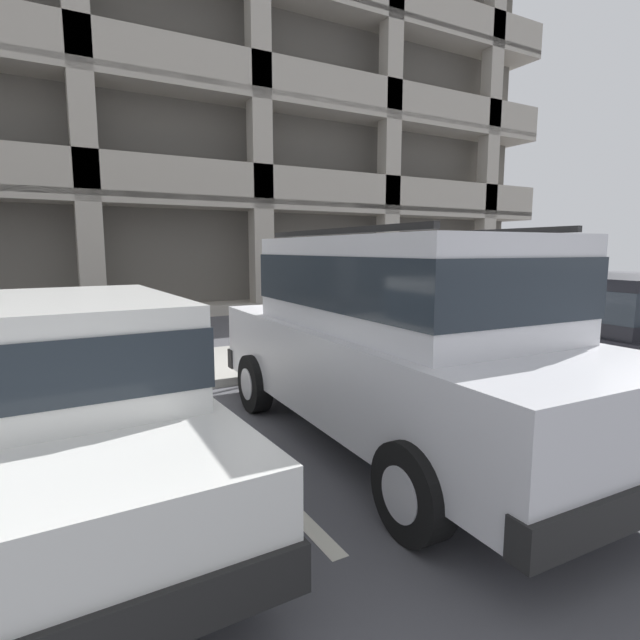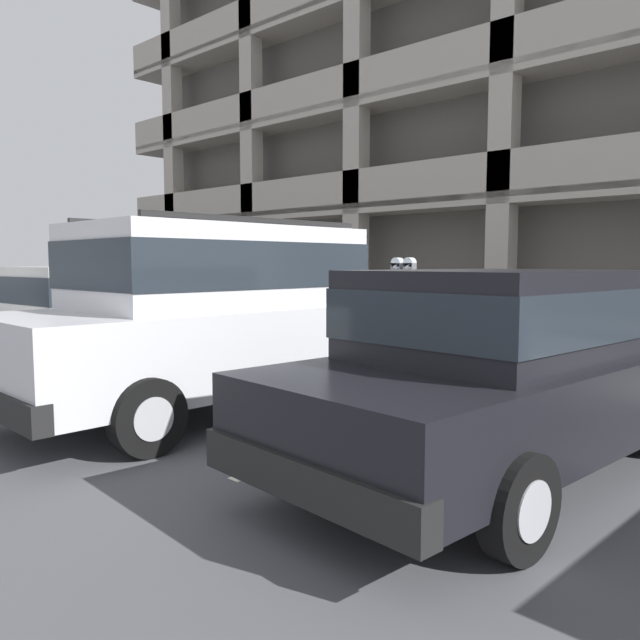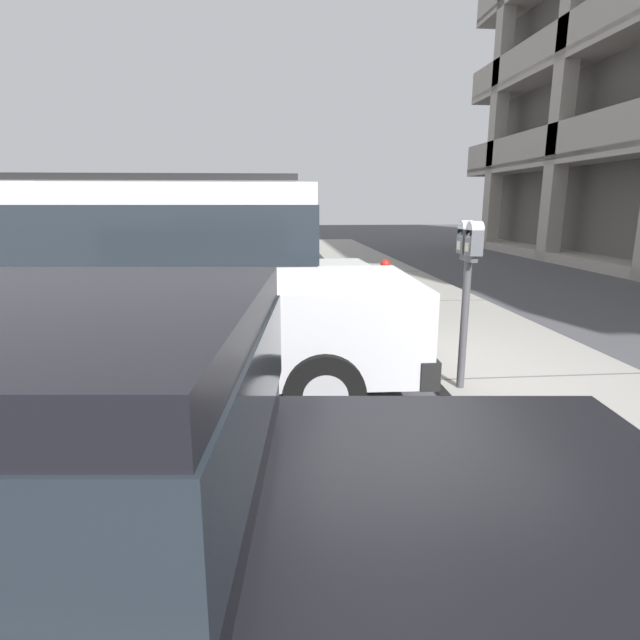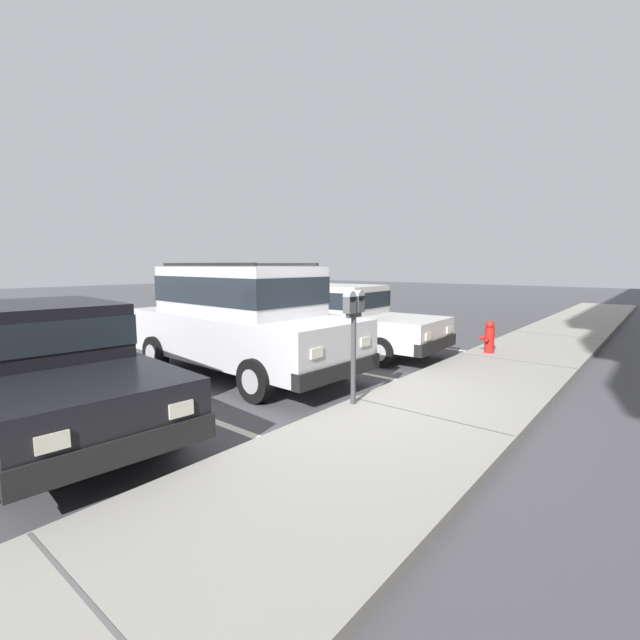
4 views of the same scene
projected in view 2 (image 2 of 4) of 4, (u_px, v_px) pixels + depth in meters
ground_plane at (374, 384)px, 8.46m from camera, size 80.00×80.00×0.10m
sidewalk at (427, 365)px, 9.40m from camera, size 40.00×2.20×0.12m
parking_stall_lines at (417, 420)px, 6.33m from camera, size 13.18×4.80×0.01m
silver_suv at (222, 310)px, 6.70m from camera, size 2.13×4.84×2.03m
red_sedan at (107, 318)px, 8.82m from camera, size 1.94×4.53×1.54m
dark_hatchback at (510, 365)px, 4.71m from camera, size 2.13×4.62×1.54m
parking_meter_near at (403, 287)px, 8.45m from camera, size 0.35×0.12×1.55m
parking_garage at (590, 8)px, 18.27m from camera, size 32.00×10.00×19.25m
fire_hydrant at (210, 322)px, 11.91m from camera, size 0.30×0.30×0.70m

